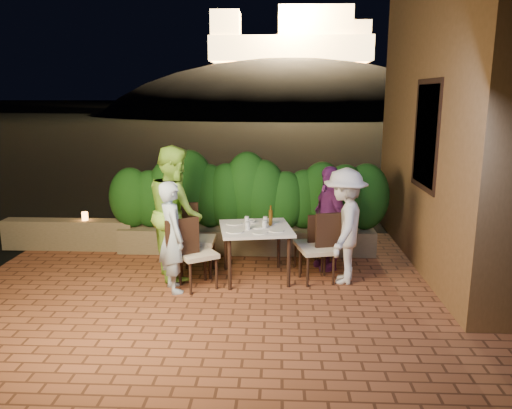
# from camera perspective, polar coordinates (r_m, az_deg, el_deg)

# --- Properties ---
(ground) EXTENTS (400.00, 400.00, 0.00)m
(ground) POSITION_cam_1_polar(r_m,az_deg,el_deg) (6.25, -4.39, -11.95)
(ground) COLOR black
(ground) RESTS_ON ground
(terrace_floor) EXTENTS (7.00, 6.00, 0.15)m
(terrace_floor) POSITION_cam_1_polar(r_m,az_deg,el_deg) (6.73, -3.86, -10.62)
(terrace_floor) COLOR brown
(terrace_floor) RESTS_ON ground
(building_wall) EXTENTS (1.60, 5.00, 5.00)m
(building_wall) POSITION_cam_1_polar(r_m,az_deg,el_deg) (8.16, 23.70, 11.04)
(building_wall) COLOR brown
(building_wall) RESTS_ON ground
(window_pane) EXTENTS (0.08, 1.00, 1.40)m
(window_pane) POSITION_cam_1_polar(r_m,az_deg,el_deg) (7.46, 19.08, 7.50)
(window_pane) COLOR black
(window_pane) RESTS_ON building_wall
(window_frame) EXTENTS (0.06, 1.15, 1.55)m
(window_frame) POSITION_cam_1_polar(r_m,az_deg,el_deg) (7.46, 19.00, 7.50)
(window_frame) COLOR black
(window_frame) RESTS_ON building_wall
(planter) EXTENTS (4.20, 0.55, 0.40)m
(planter) POSITION_cam_1_polar(r_m,az_deg,el_deg) (8.30, -1.12, -4.03)
(planter) COLOR #6E6146
(planter) RESTS_ON ground
(hedge) EXTENTS (4.00, 0.70, 1.10)m
(hedge) POSITION_cam_1_polar(r_m,az_deg,el_deg) (8.12, -1.14, 1.05)
(hedge) COLOR #154312
(hedge) RESTS_ON planter
(parapet) EXTENTS (2.20, 0.30, 0.50)m
(parapet) POSITION_cam_1_polar(r_m,az_deg,el_deg) (8.99, -20.59, -3.21)
(parapet) COLOR #6E6146
(parapet) RESTS_ON ground
(hill) EXTENTS (52.00, 40.00, 22.00)m
(hill) POSITION_cam_1_polar(r_m,az_deg,el_deg) (65.98, 3.77, 6.79)
(hill) COLOR black
(hill) RESTS_ON ground
(fortress) EXTENTS (26.00, 8.00, 8.00)m
(fortress) POSITION_cam_1_polar(r_m,az_deg,el_deg) (66.13, 3.96, 19.39)
(fortress) COLOR #FFCC7A
(fortress) RESTS_ON hill
(dining_table) EXTENTS (1.12, 1.12, 0.75)m
(dining_table) POSITION_cam_1_polar(r_m,az_deg,el_deg) (7.07, -0.04, -5.52)
(dining_table) COLOR white
(dining_table) RESTS_ON ground
(plate_nw) EXTENTS (0.24, 0.24, 0.01)m
(plate_nw) POSITION_cam_1_polar(r_m,az_deg,el_deg) (6.73, -2.44, -3.07)
(plate_nw) COLOR white
(plate_nw) RESTS_ON dining_table
(plate_sw) EXTENTS (0.23, 0.23, 0.01)m
(plate_sw) POSITION_cam_1_polar(r_m,az_deg,el_deg) (7.14, -2.55, -2.16)
(plate_sw) COLOR white
(plate_sw) RESTS_ON dining_table
(plate_ne) EXTENTS (0.21, 0.21, 0.01)m
(plate_ne) POSITION_cam_1_polar(r_m,az_deg,el_deg) (6.77, 2.33, -2.99)
(plate_ne) COLOR white
(plate_ne) RESTS_ON dining_table
(plate_se) EXTENTS (0.20, 0.20, 0.01)m
(plate_se) POSITION_cam_1_polar(r_m,az_deg,el_deg) (7.20, 1.80, -2.04)
(plate_se) COLOR white
(plate_se) RESTS_ON dining_table
(plate_centre) EXTENTS (0.23, 0.23, 0.01)m
(plate_centre) POSITION_cam_1_polar(r_m,az_deg,el_deg) (6.95, 0.26, -2.55)
(plate_centre) COLOR white
(plate_centre) RESTS_ON dining_table
(plate_front) EXTENTS (0.20, 0.20, 0.01)m
(plate_front) POSITION_cam_1_polar(r_m,az_deg,el_deg) (6.66, 0.46, -3.24)
(plate_front) COLOR white
(plate_front) RESTS_ON dining_table
(glass_nw) EXTENTS (0.06, 0.06, 0.11)m
(glass_nw) POSITION_cam_1_polar(r_m,az_deg,el_deg) (6.81, -0.98, -2.46)
(glass_nw) COLOR silver
(glass_nw) RESTS_ON dining_table
(glass_sw) EXTENTS (0.06, 0.06, 0.11)m
(glass_sw) POSITION_cam_1_polar(r_m,az_deg,el_deg) (7.13, -1.06, -1.79)
(glass_sw) COLOR silver
(glass_sw) RESTS_ON dining_table
(glass_ne) EXTENTS (0.07, 0.07, 0.11)m
(glass_ne) POSITION_cam_1_polar(r_m,az_deg,el_deg) (6.89, 0.98, -2.26)
(glass_ne) COLOR silver
(glass_ne) RESTS_ON dining_table
(glass_se) EXTENTS (0.07, 0.07, 0.11)m
(glass_se) POSITION_cam_1_polar(r_m,az_deg,el_deg) (7.09, 1.07, -1.84)
(glass_se) COLOR silver
(glass_se) RESTS_ON dining_table
(beer_bottle) EXTENTS (0.06, 0.06, 0.29)m
(beer_bottle) POSITION_cam_1_polar(r_m,az_deg,el_deg) (7.03, 1.69, -1.25)
(beer_bottle) COLOR #51340D
(beer_bottle) RESTS_ON dining_table
(bowl) EXTENTS (0.20, 0.20, 0.04)m
(bowl) POSITION_cam_1_polar(r_m,az_deg,el_deg) (7.20, -0.72, -1.92)
(bowl) COLOR white
(bowl) RESTS_ON dining_table
(chair_left_front) EXTENTS (0.63, 0.63, 0.98)m
(chair_left_front) POSITION_cam_1_polar(r_m,az_deg,el_deg) (6.74, -6.70, -5.48)
(chair_left_front) COLOR black
(chair_left_front) RESTS_ON ground
(chair_left_back) EXTENTS (0.50, 0.50, 1.06)m
(chair_left_back) POSITION_cam_1_polar(r_m,az_deg,el_deg) (7.23, -6.71, -3.90)
(chair_left_back) COLOR black
(chair_left_back) RESTS_ON ground
(chair_right_front) EXTENTS (0.54, 0.54, 0.97)m
(chair_right_front) POSITION_cam_1_polar(r_m,az_deg,el_deg) (6.96, 6.97, -4.95)
(chair_right_front) COLOR black
(chair_right_front) RESTS_ON ground
(chair_right_back) EXTENTS (0.46, 0.46, 0.84)m
(chair_right_back) POSITION_cam_1_polar(r_m,az_deg,el_deg) (7.42, 6.05, -4.37)
(chair_right_back) COLOR black
(chair_right_back) RESTS_ON ground
(diner_blue) EXTENTS (0.56, 0.64, 1.48)m
(diner_blue) POSITION_cam_1_polar(r_m,az_deg,el_deg) (6.62, -9.53, -3.67)
(diner_blue) COLOR #ADC8DE
(diner_blue) RESTS_ON ground
(diner_green) EXTENTS (1.01, 1.11, 1.88)m
(diner_green) POSITION_cam_1_polar(r_m,az_deg,el_deg) (7.14, -9.20, -0.81)
(diner_green) COLOR #94D843
(diner_green) RESTS_ON ground
(diner_white) EXTENTS (0.82, 1.14, 1.60)m
(diner_white) POSITION_cam_1_polar(r_m,az_deg,el_deg) (6.93, 10.06, -2.45)
(diner_white) COLOR silver
(diner_white) RESTS_ON ground
(diner_purple) EXTENTS (0.65, 0.98, 1.55)m
(diner_purple) POSITION_cam_1_polar(r_m,az_deg,el_deg) (7.44, 8.33, -1.53)
(diner_purple) COLOR #6F2776
(diner_purple) RESTS_ON ground
(parapet_lamp) EXTENTS (0.10, 0.10, 0.14)m
(parapet_lamp) POSITION_cam_1_polar(r_m,az_deg,el_deg) (8.80, -18.97, -1.27)
(parapet_lamp) COLOR orange
(parapet_lamp) RESTS_ON parapet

